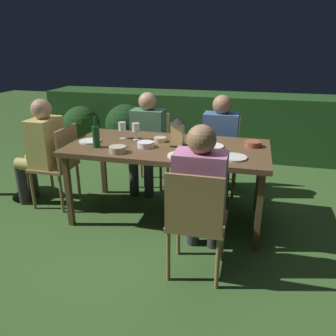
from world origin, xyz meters
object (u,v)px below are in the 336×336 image
(plate_d, at_px, (181,156))
(potted_plant_corner, at_px, (126,128))
(chair_side_right_b, at_px, (221,150))
(wine_glass_b, at_px, (205,140))
(wine_glass_a, at_px, (136,128))
(bowl_bread, at_px, (146,144))
(person_in_blue, at_px, (220,142))
(chair_side_left_b, at_px, (196,219))
(bowl_dip, at_px, (118,149))
(chair_head_near, at_px, (59,162))
(potted_plant_by_hedge, at_px, (81,127))
(bowl_olives, at_px, (160,139))
(plate_a, at_px, (234,157))
(chair_side_right_a, at_px, (152,145))
(person_in_pink, at_px, (201,189))
(dining_table, at_px, (168,151))
(bowl_salad, at_px, (253,144))
(plate_c, at_px, (90,141))
(green_bottle_on_table, at_px, (96,136))
(plate_b, at_px, (211,146))
(person_in_green, at_px, (147,137))
(wine_glass_c, at_px, (122,127))
(person_in_mustard, at_px, (41,147))
(lantern_centerpiece, at_px, (178,131))

(plate_d, height_order, potted_plant_corner, potted_plant_corner)
(chair_side_right_b, height_order, wine_glass_b, wine_glass_b)
(wine_glass_a, bearing_deg, bowl_bread, -52.37)
(person_in_blue, xyz_separation_m, chair_side_left_b, (0.00, -1.51, -0.15))
(wine_glass_a, relative_size, bowl_dip, 1.13)
(chair_head_near, relative_size, potted_plant_by_hedge, 1.11)
(wine_glass_b, relative_size, bowl_olives, 1.35)
(plate_a, bearing_deg, chair_side_right_a, 134.55)
(person_in_pink, bearing_deg, plate_a, 64.41)
(dining_table, relative_size, bowl_salad, 12.24)
(chair_side_right_a, bearing_deg, plate_c, -110.86)
(plate_a, bearing_deg, potted_plant_by_hedge, 143.29)
(green_bottle_on_table, height_order, bowl_salad, green_bottle_on_table)
(person_in_blue, relative_size, green_bottle_on_table, 3.96)
(bowl_dip, bearing_deg, plate_b, 25.60)
(chair_side_right_a, distance_m, bowl_olives, 0.86)
(person_in_green, bearing_deg, dining_table, -57.10)
(chair_side_right_a, xyz_separation_m, person_in_green, (0.00, -0.20, 0.15))
(chair_side_right_a, bearing_deg, potted_plant_corner, 131.12)
(person_in_green, relative_size, person_in_pink, 1.00)
(plate_a, distance_m, plate_d, 0.45)
(wine_glass_c, height_order, bowl_olives, wine_glass_c)
(wine_glass_a, xyz_separation_m, potted_plant_by_hedge, (-1.40, 1.44, -0.40))
(chair_side_left_b, relative_size, plate_a, 3.92)
(wine_glass_b, bearing_deg, bowl_dip, -166.62)
(person_in_mustard, relative_size, person_in_blue, 1.00)
(chair_side_right_a, bearing_deg, plate_b, -43.99)
(chair_head_near, height_order, green_bottle_on_table, green_bottle_on_table)
(dining_table, height_order, person_in_mustard, person_in_mustard)
(chair_side_right_b, xyz_separation_m, wine_glass_a, (-0.79, -0.73, 0.39))
(chair_side_right_b, distance_m, lantern_centerpiece, 1.00)
(person_in_pink, bearing_deg, green_bottle_on_table, 157.43)
(chair_side_right_b, distance_m, bowl_dip, 1.45)
(wine_glass_a, bearing_deg, dining_table, -18.61)
(person_in_blue, relative_size, bowl_bread, 7.41)
(person_in_mustard, distance_m, plate_a, 2.03)
(person_in_green, height_order, bowl_dip, person_in_green)
(bowl_dip, relative_size, potted_plant_by_hedge, 0.19)
(chair_side_left_b, xyz_separation_m, plate_a, (0.21, 0.63, 0.28))
(plate_b, bearing_deg, chair_side_right_a, 136.01)
(person_in_pink, relative_size, plate_c, 5.49)
(person_in_pink, relative_size, plate_a, 5.18)
(chair_side_left_b, relative_size, plate_c, 4.15)
(chair_side_left_b, bearing_deg, bowl_salad, 70.70)
(bowl_bread, height_order, potted_plant_by_hedge, bowl_bread)
(wine_glass_c, distance_m, plate_c, 0.35)
(green_bottle_on_table, xyz_separation_m, potted_plant_corner, (-0.40, 1.76, -0.37))
(person_in_pink, relative_size, wine_glass_c, 6.80)
(plate_d, bearing_deg, wine_glass_a, 143.57)
(dining_table, distance_m, wine_glass_b, 0.43)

